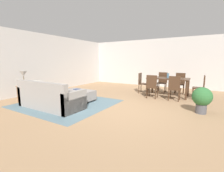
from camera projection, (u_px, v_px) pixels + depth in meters
The scene contains 18 objects.
ground_plane at pixel (123, 109), 4.83m from camera, with size 10.80×10.80×0.00m, color #9E7A56.
wall_back at pixel (164, 63), 8.85m from camera, with size 9.00×0.12×2.70m, color beige.
wall_left at pixel (42, 63), 7.32m from camera, with size 0.12×11.00×2.70m, color beige.
area_rug at pixel (67, 103), 5.44m from camera, with size 3.00×2.80×0.01m, color slate.
couch at pixel (50, 99), 4.91m from camera, with size 2.16×0.89×0.86m.
ottoman_table at pixel (80, 94), 5.86m from camera, with size 1.15×0.54×0.39m.
side_table at pixel (25, 89), 5.59m from camera, with size 0.40×0.40×0.59m.
table_lamp at pixel (23, 74), 5.51m from camera, with size 0.26×0.26×0.53m.
dining_table at pixel (168, 80), 6.55m from camera, with size 1.62×0.87×0.76m.
dining_chair_near_left at pixel (152, 85), 6.13m from camera, with size 0.41×0.41×0.92m.
dining_chair_near_right at pixel (174, 87), 5.72m from camera, with size 0.40×0.40×0.92m.
dining_chair_far_left at pixel (162, 81), 7.49m from camera, with size 0.42×0.42×0.92m.
dining_chair_far_right at pixel (180, 82), 7.09m from camera, with size 0.42×0.42×0.92m.
dining_chair_head_east at pixel (201, 86), 5.97m from camera, with size 0.41×0.41×0.92m.
dining_chair_head_west at pixel (142, 82), 7.16m from camera, with size 0.43×0.43×0.92m.
vase_centerpiece at pixel (168, 76), 6.56m from camera, with size 0.09×0.09×0.19m, color slate.
book_on_ottoman at pixel (78, 89), 5.86m from camera, with size 0.26×0.20×0.03m, color #3F4C72.
potted_plant at pixel (202, 98), 4.35m from camera, with size 0.52×0.52×0.74m.
Camera 1 is at (2.09, -4.18, 1.45)m, focal length 25.18 mm.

